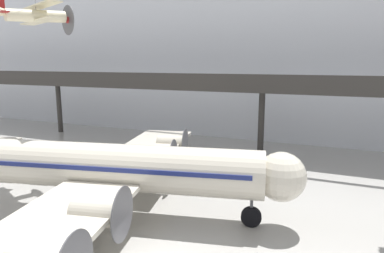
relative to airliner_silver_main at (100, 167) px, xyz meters
name	(u,v)px	position (x,y,z in m)	size (l,w,h in m)	color
hangar_back_wall	(276,42)	(6.44, 28.03, 9.51)	(140.00, 3.00, 25.75)	silver
mezzanine_walkway	(261,89)	(6.44, 19.73, 4.08)	(110.00, 3.20, 9.07)	#2D2B28
airliner_silver_main	(100,167)	(0.00, 0.00, 0.00)	(26.86, 31.00, 9.36)	beige
suspended_plane_cream_biplane	(37,15)	(-7.59, 2.76, 10.53)	(6.57, 5.75, 8.23)	beige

